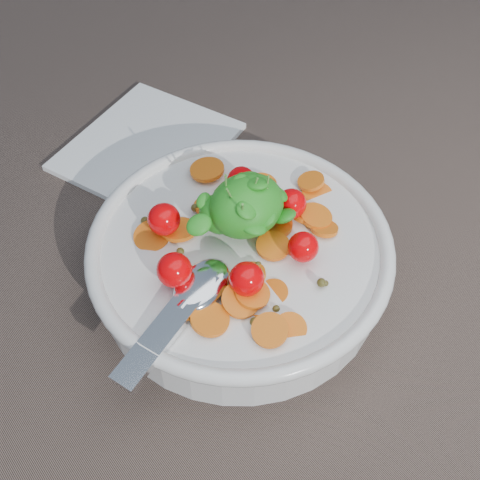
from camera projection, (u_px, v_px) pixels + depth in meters
ground at (262, 300)px, 0.51m from camera, size 6.00×6.00×0.00m
bowl at (240, 256)px, 0.50m from camera, size 0.27×0.25×0.11m
napkin at (148, 146)px, 0.63m from camera, size 0.20×0.19×0.01m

